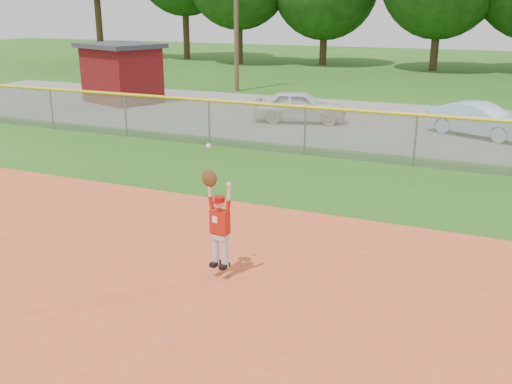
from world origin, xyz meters
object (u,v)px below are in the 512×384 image
utility_shed (122,73)px  ballplayer (218,220)px  car_blue (480,120)px  car_white_a (300,106)px

utility_shed → ballplayer: bearing=-49.4°
car_blue → utility_shed: utility_shed is taller
ballplayer → car_white_a: bearing=103.7°
car_blue → ballplayer: bearing=-169.8°
utility_shed → car_white_a: bearing=-8.2°
car_white_a → utility_shed: 9.60m
car_white_a → car_blue: bearing=-104.8°
car_white_a → ballplayer: 13.94m
car_white_a → ballplayer: (3.30, -13.53, 0.41)m
car_white_a → utility_shed: size_ratio=0.82×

